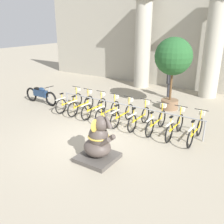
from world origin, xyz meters
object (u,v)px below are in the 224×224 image
at_px(bicycle_4, 123,114).
at_px(bicycle_6, 157,121).
at_px(bicycle_7, 175,126).
at_px(elephant_statue, 98,143).
at_px(bicycle_8, 196,130).
at_px(bicycle_5, 140,117).
at_px(bicycle_0, 70,102).
at_px(bicycle_3, 108,110).
at_px(bicycle_2, 95,107).
at_px(bicycle_1, 82,104).
at_px(motorcycle, 41,94).
at_px(potted_tree, 173,59).
at_px(person_pedestrian, 169,80).

distance_m(bicycle_4, bicycle_6, 1.44).
relative_size(bicycle_7, elephant_statue, 1.06).
height_order(bicycle_4, bicycle_8, same).
distance_m(bicycle_4, bicycle_5, 0.72).
bearing_deg(bicycle_0, bicycle_8, -0.38).
bearing_deg(bicycle_6, bicycle_8, -0.35).
bearing_deg(elephant_statue, bicycle_3, 118.93).
height_order(bicycle_0, bicycle_2, same).
xyz_separation_m(bicycle_3, elephant_statue, (1.57, -2.83, 0.16)).
relative_size(bicycle_1, bicycle_5, 1.00).
height_order(motorcycle, potted_tree, potted_tree).
relative_size(bicycle_3, person_pedestrian, 1.07).
bearing_deg(bicycle_1, bicycle_5, 0.33).
relative_size(bicycle_4, motorcycle, 0.84).
relative_size(bicycle_2, potted_tree, 0.54).
relative_size(bicycle_7, person_pedestrian, 1.07).
relative_size(bicycle_3, bicycle_6, 1.00).
height_order(bicycle_7, motorcycle, bicycle_7).
height_order(bicycle_5, bicycle_8, same).
distance_m(bicycle_2, elephant_statue, 3.66).
bearing_deg(elephant_statue, bicycle_0, 142.52).
distance_m(bicycle_3, motorcycle, 4.00).
bearing_deg(bicycle_5, elephant_statue, -87.42).
relative_size(bicycle_0, bicycle_3, 1.00).
xyz_separation_m(bicycle_2, elephant_statue, (2.29, -2.86, 0.16)).
height_order(bicycle_1, bicycle_3, same).
bearing_deg(bicycle_3, bicycle_1, -179.96).
bearing_deg(bicycle_1, motorcycle, -178.73).
bearing_deg(bicycle_2, elephant_statue, -51.33).
bearing_deg(bicycle_6, potted_tree, 101.14).
distance_m(bicycle_1, bicycle_2, 0.72).
xyz_separation_m(bicycle_7, person_pedestrian, (-1.93, 4.32, 0.58)).
bearing_deg(bicycle_4, bicycle_2, 177.88).
bearing_deg(potted_tree, bicycle_7, -65.37).
bearing_deg(bicycle_1, bicycle_2, 1.88).
xyz_separation_m(bicycle_1, bicycle_5, (2.88, 0.02, 0.00)).
distance_m(bicycle_1, bicycle_6, 3.59).
bearing_deg(motorcycle, bicycle_0, 2.48).
height_order(bicycle_4, bicycle_7, same).
bearing_deg(motorcycle, bicycle_2, 1.41).
height_order(bicycle_0, bicycle_1, same).
relative_size(bicycle_0, bicycle_1, 1.00).
xyz_separation_m(bicycle_2, potted_tree, (2.34, 2.69, 1.90)).
distance_m(bicycle_7, motorcycle, 6.88).
relative_size(bicycle_1, motorcycle, 0.84).
relative_size(bicycle_3, bicycle_5, 1.00).
height_order(bicycle_4, potted_tree, potted_tree).
height_order(bicycle_0, person_pedestrian, person_pedestrian).
bearing_deg(bicycle_0, motorcycle, -177.52).
bearing_deg(bicycle_1, bicycle_6, -0.10).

